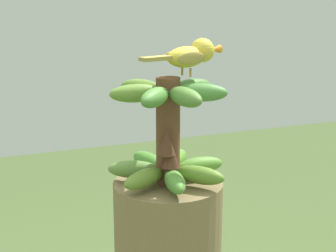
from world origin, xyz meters
TOP-DOWN VIEW (x-y plane):
  - banana_bunch at (-0.00, -0.00)m, footprint 0.26×0.26m
  - perched_bird at (0.06, 0.01)m, footprint 0.20×0.07m

SIDE VIEW (x-z plane):
  - banana_bunch at x=0.00m, z-range 1.11..1.34m
  - perched_bird at x=0.06m, z-range 1.34..1.42m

